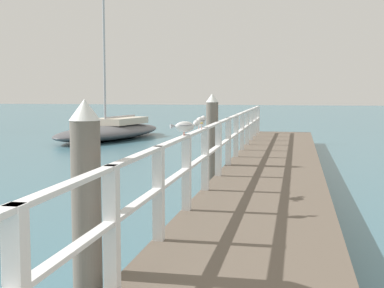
{
  "coord_description": "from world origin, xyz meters",
  "views": [
    {
      "loc": [
        0.53,
        -0.33,
        2.2
      ],
      "look_at": [
        -1.59,
        10.6,
        1.09
      ],
      "focal_mm": 50.6,
      "sensor_mm": 36.0,
      "label": 1
    }
  ],
  "objects": [
    {
      "name": "dock_piling_near",
      "position": [
        -1.4,
        4.4,
        1.07
      ],
      "size": [
        0.29,
        0.29,
        2.12
      ],
      "color": "#6B6056",
      "rests_on": "ground_plane"
    },
    {
      "name": "dock_piling_far",
      "position": [
        -1.4,
        12.07,
        1.07
      ],
      "size": [
        0.29,
        0.29,
        2.12
      ],
      "color": "#6B6056",
      "rests_on": "ground_plane"
    },
    {
      "name": "pier_railing",
      "position": [
        -1.02,
        11.27,
        1.14
      ],
      "size": [
        0.12,
        21.06,
        1.1
      ],
      "color": "white",
      "rests_on": "pier_deck"
    },
    {
      "name": "seagull_background",
      "position": [
        -1.02,
        8.38,
        1.7
      ],
      "size": [
        0.2,
        0.48,
        0.21
      ],
      "rotation": [
        0.0,
        0.0,
        6.16
      ],
      "color": "white",
      "rests_on": "pier_railing"
    },
    {
      "name": "seagull_foreground",
      "position": [
        -1.01,
        7.12,
        1.7
      ],
      "size": [
        0.44,
        0.28,
        0.21
      ],
      "rotation": [
        0.0,
        0.0,
        5.23
      ],
      "color": "white",
      "rests_on": "pier_railing"
    },
    {
      "name": "boat_4",
      "position": [
        -7.71,
        22.87,
        0.38
      ],
      "size": [
        4.21,
        8.02,
        8.16
      ],
      "rotation": [
        0.0,
        0.0,
        2.94
      ],
      "color": "#4C4C51",
      "rests_on": "ground_plane"
    },
    {
      "name": "pier_deck",
      "position": [
        0.0,
        11.27,
        0.23
      ],
      "size": [
        2.2,
        22.54,
        0.46
      ],
      "primitive_type": "cube",
      "color": "brown",
      "rests_on": "ground_plane"
    }
  ]
}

